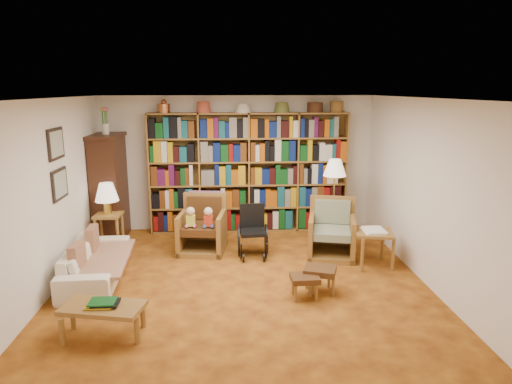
{
  "coord_description": "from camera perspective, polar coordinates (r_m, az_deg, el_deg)",
  "views": [
    {
      "loc": [
        -0.19,
        -5.94,
        2.62
      ],
      "look_at": [
        0.22,
        0.6,
        1.13
      ],
      "focal_mm": 32.0,
      "sensor_mm": 36.0,
      "label": 1
    }
  ],
  "objects": [
    {
      "name": "framed_pictures",
      "position": [
        6.72,
        -23.53,
        3.22
      ],
      "size": [
        0.03,
        0.52,
        0.97
      ],
      "color": "black",
      "rests_on": "wall_left"
    },
    {
      "name": "floor",
      "position": [
        6.49,
        -1.66,
        -11.01
      ],
      "size": [
        5.0,
        5.0,
        0.0
      ],
      "primitive_type": "plane",
      "color": "#B96D1C",
      "rests_on": "ground"
    },
    {
      "name": "wheelchair",
      "position": [
        7.32,
        -0.44,
        -5.06
      ],
      "size": [
        0.47,
        0.66,
        0.82
      ],
      "color": "black",
      "rests_on": "floor"
    },
    {
      "name": "curio_cabinet",
      "position": [
        8.37,
        -17.83,
        0.7
      ],
      "size": [
        0.5,
        0.95,
        2.4
      ],
      "color": "#391C0F",
      "rests_on": "floor"
    },
    {
      "name": "wall_left",
      "position": [
        6.51,
        -24.29,
        -0.49
      ],
      "size": [
        0.0,
        5.0,
        5.0
      ],
      "primitive_type": "plane",
      "rotation": [
        1.57,
        0.0,
        1.57
      ],
      "color": "white",
      "rests_on": "floor"
    },
    {
      "name": "wall_back",
      "position": [
        8.55,
        -2.31,
        3.57
      ],
      "size": [
        5.0,
        0.0,
        5.0
      ],
      "primitive_type": "plane",
      "rotation": [
        1.57,
        0.0,
        0.0
      ],
      "color": "white",
      "rests_on": "floor"
    },
    {
      "name": "wall_right",
      "position": [
        6.66,
        20.3,
        0.13
      ],
      "size": [
        0.0,
        5.0,
        5.0
      ],
      "primitive_type": "plane",
      "rotation": [
        1.57,
        0.0,
        -1.57
      ],
      "color": "white",
      "rests_on": "floor"
    },
    {
      "name": "ceiling",
      "position": [
        5.94,
        -1.82,
        11.64
      ],
      "size": [
        5.0,
        5.0,
        0.0
      ],
      "primitive_type": "plane",
      "rotation": [
        3.14,
        0.0,
        0.0
      ],
      "color": "silver",
      "rests_on": "wall_back"
    },
    {
      "name": "cushion_right",
      "position": [
        6.49,
        -21.45,
        -7.67
      ],
      "size": [
        0.13,
        0.37,
        0.36
      ],
      "primitive_type": "cube",
      "rotation": [
        0.0,
        0.0,
        -0.04
      ],
      "color": "maroon",
      "rests_on": "sofa"
    },
    {
      "name": "bookshelf",
      "position": [
        8.4,
        -0.91,
        2.87
      ],
      "size": [
        3.6,
        0.3,
        2.42
      ],
      "color": "olive",
      "rests_on": "floor"
    },
    {
      "name": "side_table_papers",
      "position": [
        7.07,
        14.49,
        -5.41
      ],
      "size": [
        0.63,
        0.63,
        0.57
      ],
      "color": "olive",
      "rests_on": "floor"
    },
    {
      "name": "cushion_left",
      "position": [
        7.12,
        -19.77,
        -5.73
      ],
      "size": [
        0.14,
        0.38,
        0.38
      ],
      "primitive_type": "cube",
      "rotation": [
        0.0,
        0.0,
        0.06
      ],
      "color": "maroon",
      "rests_on": "sofa"
    },
    {
      "name": "footstool_a",
      "position": [
        5.93,
        6.13,
        -10.86
      ],
      "size": [
        0.36,
        0.31,
        0.3
      ],
      "color": "#523115",
      "rests_on": "floor"
    },
    {
      "name": "footstool_b",
      "position": [
        6.11,
        8.01,
        -9.88
      ],
      "size": [
        0.49,
        0.45,
        0.34
      ],
      "color": "#523115",
      "rests_on": "floor"
    },
    {
      "name": "armchair_sage",
      "position": [
        7.45,
        9.26,
        -5.13
      ],
      "size": [
        0.89,
        0.91,
        0.91
      ],
      "color": "olive",
      "rests_on": "floor"
    },
    {
      "name": "sofa_throw",
      "position": [
        6.8,
        -19.0,
        -7.88
      ],
      "size": [
        0.9,
        1.55,
        0.04
      ],
      "primitive_type": "cube",
      "rotation": [
        0.0,
        0.0,
        0.06
      ],
      "color": "beige",
      "rests_on": "sofa"
    },
    {
      "name": "sofa",
      "position": [
        6.83,
        -19.38,
        -8.24
      ],
      "size": [
        1.76,
        0.76,
        0.51
      ],
      "primitive_type": "imported",
      "rotation": [
        0.0,
        0.0,
        1.62
      ],
      "color": "white",
      "rests_on": "floor"
    },
    {
      "name": "table_lamp",
      "position": [
        7.76,
        -18.17,
        -0.14
      ],
      "size": [
        0.38,
        0.38,
        0.52
      ],
      "color": "gold",
      "rests_on": "side_table_lamp"
    },
    {
      "name": "armchair_leather",
      "position": [
        7.62,
        -6.72,
        -4.39
      ],
      "size": [
        0.83,
        0.87,
        0.93
      ],
      "color": "olive",
      "rests_on": "floor"
    },
    {
      "name": "coffee_table",
      "position": [
        5.3,
        -18.59,
        -13.76
      ],
      "size": [
        0.93,
        0.6,
        0.41
      ],
      "color": "olive",
      "rests_on": "floor"
    },
    {
      "name": "wall_front",
      "position": [
        3.7,
        -0.4,
        -8.91
      ],
      "size": [
        5.0,
        0.0,
        5.0
      ],
      "primitive_type": "plane",
      "rotation": [
        -1.57,
        0.0,
        0.0
      ],
      "color": "white",
      "rests_on": "floor"
    },
    {
      "name": "floor_lamp",
      "position": [
        7.8,
        9.82,
        2.6
      ],
      "size": [
        0.39,
        0.39,
        1.47
      ],
      "color": "gold",
      "rests_on": "floor"
    },
    {
      "name": "side_table_lamp",
      "position": [
        7.88,
        -17.91,
        -3.75
      ],
      "size": [
        0.44,
        0.44,
        0.62
      ],
      "color": "olive",
      "rests_on": "floor"
    }
  ]
}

